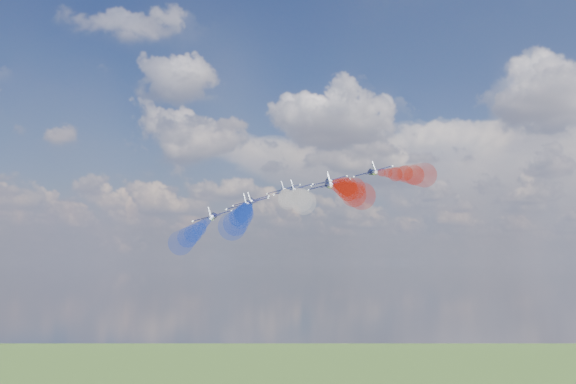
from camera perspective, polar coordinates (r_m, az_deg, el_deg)
The scene contains 16 objects.
jet_lead at distance 184.81m, azimuth -0.37°, elevation 0.18°, with size 10.02×12.52×3.34m, color black, non-canonical shape.
trail_lead at distance 154.47m, azimuth -0.21°, elevation -0.21°, with size 4.17×49.68×4.17m, color white, non-canonical shape.
jet_inner_left at distance 171.87m, azimuth -3.18°, elevation -0.82°, with size 10.02×12.52×3.34m, color black, non-canonical shape.
trail_inner_left at distance 141.57m, azimuth -3.61°, elevation -1.46°, with size 4.17×49.68×4.17m, color blue, non-canonical shape.
jet_inner_right at distance 172.30m, azimuth 3.55°, elevation 0.90°, with size 10.02×12.52×3.34m, color black, non-canonical shape.
trail_inner_right at distance 142.06m, azimuth 4.57°, elevation 0.63°, with size 4.17×49.68×4.17m, color red, non-canonical shape.
jet_outer_left at distance 159.68m, azimuth -6.50°, elevation -2.13°, with size 10.02×12.52×3.34m, color black, non-canonical shape.
trail_outer_left at distance 129.57m, azimuth -7.74°, elevation -3.13°, with size 4.17×49.68×4.17m, color blue, non-canonical shape.
jet_center_third at distance 158.31m, azimuth 0.47°, elevation 0.16°, with size 10.02×12.52×3.34m, color black, non-canonical shape.
trail_center_third at distance 127.98m, azimuth 0.87°, elevation -0.31°, with size 4.17×49.68×4.17m, color white, non-canonical shape.
jet_outer_right at distance 160.17m, azimuth 7.31°, elevation 1.70°, with size 10.02×12.52×3.34m, color black, non-canonical shape.
trail_outer_right at distance 130.21m, azimuth 9.29°, elevation 1.59°, with size 4.17×49.68×4.17m, color red, non-canonical shape.
jet_rear_left at distance 147.39m, azimuth -3.50°, elevation -1.08°, with size 10.02×12.52×3.34m, color black, non-canonical shape.
trail_rear_left at distance 117.11m, azimuth -4.09°, elevation -1.91°, with size 4.17×49.68×4.17m, color blue, non-canonical shape.
jet_rear_right at distance 147.45m, azimuth 3.57°, elevation 0.59°, with size 10.02×12.52×3.34m, color black, non-canonical shape.
trail_rear_right at distance 117.23m, azimuth 4.80°, elevation 0.18°, with size 4.17×49.68×4.17m, color red, non-canonical shape.
Camera 1 is at (112.02, -142.50, 121.35)m, focal length 41.14 mm.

